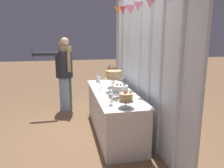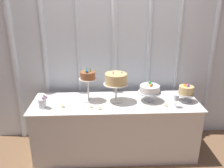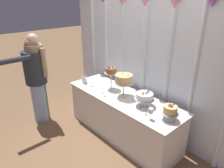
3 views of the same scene
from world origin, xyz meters
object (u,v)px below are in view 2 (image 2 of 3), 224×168
cake_display_midright (150,89)px  tealight_far_right (166,105)px  cake_display_leftmost (88,78)px  tealight_near_right (100,108)px  cake_display_rightmost (186,91)px  cake_display_midleft (116,80)px  tealight_far_left (63,106)px  cake_table (115,127)px  tealight_near_left (91,107)px  wine_glass (176,98)px  flower_vase (43,103)px

cake_display_midright → tealight_far_right: bearing=-43.5°
cake_display_leftmost → tealight_near_right: cake_display_leftmost is taller
tealight_near_right → cake_display_rightmost: bearing=9.6°
cake_display_midleft → tealight_far_left: bearing=-168.1°
cake_display_leftmost → cake_display_midleft: 0.35m
cake_display_midright → tealight_far_left: bearing=-172.6°
tealight_near_right → cake_table: bearing=45.9°
cake_display_leftmost → cake_display_midleft: bearing=-7.3°
cake_display_rightmost → cake_table: bearing=178.6°
tealight_near_left → wine_glass: bearing=-2.4°
cake_display_midleft → tealight_near_left: bearing=-152.0°
cake_table → tealight_far_left: bearing=-168.8°
tealight_far_left → tealight_near_right: 0.45m
wine_glass → tealight_near_right: bearing=-179.4°
wine_glass → tealight_far_right: 0.16m
cake_table → tealight_far_left: 0.76m
cake_display_midright → tealight_far_right: (0.17, -0.17, -0.14)m
cake_display_rightmost → tealight_near_left: size_ratio=5.93×
cake_display_leftmost → tealight_far_left: (-0.30, -0.18, -0.30)m
cake_display_leftmost → flower_vase: size_ratio=2.30×
flower_vase → tealight_near_left: size_ratio=4.41×
tealight_far_left → cake_display_rightmost: bearing=4.0°
cake_display_rightmost → flower_vase: bearing=-176.3°
cake_display_rightmost → cake_display_leftmost: bearing=176.5°
cake_display_rightmost → cake_display_midright: bearing=175.6°
cake_display_midleft → tealight_near_left: (-0.31, -0.16, -0.28)m
cake_display_midleft → wine_glass: 0.76m
cake_display_midright → flower_vase: (-1.31, -0.15, -0.09)m
cake_display_midright → wine_glass: cake_display_midright is taller
tealight_near_left → cake_display_midright: bearing=12.8°
cake_display_leftmost → tealight_near_right: (0.14, -0.26, -0.30)m
flower_vase → tealight_near_left: bearing=-1.8°
cake_display_midright → tealight_near_left: cake_display_midright is taller
cake_display_rightmost → tealight_near_left: 1.21m
cake_display_midright → tealight_near_right: cake_display_midright is taller
tealight_near_right → tealight_far_right: 0.81m
cake_display_midleft → cake_table: bearing=-117.7°
flower_vase → cake_table: bearing=8.8°
tealight_near_right → tealight_far_right: bearing=3.7°
cake_display_midright → flower_vase: size_ratio=1.59×
cake_display_leftmost → tealight_far_right: (0.95, -0.21, -0.30)m
wine_glass → tealight_near_right: wine_glass is taller
cake_table → cake_display_rightmost: cake_display_rightmost is taller
cake_display_leftmost → flower_vase: bearing=-160.4°
cake_display_midleft → tealight_near_right: (-0.20, -0.22, -0.28)m
cake_table → cake_display_midright: 0.68m
cake_table → flower_vase: flower_vase is taller
cake_display_midleft → tealight_far_left: cake_display_midleft is taller
cake_display_midright → cake_table: bearing=-178.2°
wine_glass → cake_display_rightmost: bearing=45.2°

